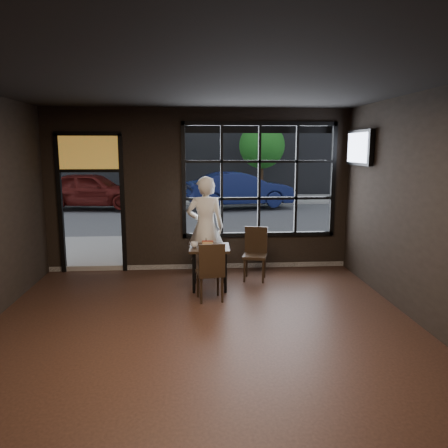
{
  "coord_description": "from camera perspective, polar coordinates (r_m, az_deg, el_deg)",
  "views": [
    {
      "loc": [
        -0.14,
        -5.13,
        2.44
      ],
      "look_at": [
        0.4,
        2.2,
        1.15
      ],
      "focal_mm": 35.0,
      "sensor_mm": 36.0,
      "label": 1
    }
  ],
  "objects": [
    {
      "name": "wall_right",
      "position": [
        6.07,
        27.0,
        0.92
      ],
      "size": [
        0.04,
        7.0,
        3.2
      ],
      "primitive_type": "cube",
      "color": "black",
      "rests_on": "ground"
    },
    {
      "name": "floor",
      "position": [
        5.68,
        -2.48,
        -15.59
      ],
      "size": [
        6.0,
        7.0,
        0.02
      ],
      "primitive_type": "cube",
      "color": "black",
      "rests_on": "ground"
    },
    {
      "name": "window_frame",
      "position": [
        8.75,
        4.62,
        5.73
      ],
      "size": [
        3.06,
        0.12,
        2.28
      ],
      "primitive_type": "cube",
      "color": "black",
      "rests_on": "ground"
    },
    {
      "name": "street_asphalt",
      "position": [
        29.23,
        -3.95,
        5.1
      ],
      "size": [
        60.0,
        41.0,
        0.04
      ],
      "primitive_type": "cube",
      "color": "#545456",
      "rests_on": "ground"
    },
    {
      "name": "maroon_car",
      "position": [
        18.05,
        -16.9,
        4.31
      ],
      "size": [
        4.25,
        2.09,
        1.4
      ],
      "primitive_type": "imported",
      "rotation": [
        0.0,
        0.0,
        1.46
      ],
      "color": "#4C100D",
      "rests_on": "street_asphalt"
    },
    {
      "name": "tv",
      "position": [
        8.46,
        17.31,
        9.5
      ],
      "size": [
        0.12,
        1.09,
        0.64
      ],
      "primitive_type": "cube",
      "color": "black",
      "rests_on": "wall_right"
    },
    {
      "name": "cup",
      "position": [
        7.53,
        -3.92,
        -2.72
      ],
      "size": [
        0.13,
        0.13,
        0.1
      ],
      "primitive_type": "imported",
      "rotation": [
        0.0,
        0.0,
        -0.09
      ],
      "color": "silver",
      "rests_on": "cafe_table"
    },
    {
      "name": "navy_car",
      "position": [
        17.47,
        2.08,
        4.55
      ],
      "size": [
        4.41,
        2.18,
        1.39
      ],
      "primitive_type": "imported",
      "rotation": [
        0.0,
        0.0,
        1.75
      ],
      "color": "#111946",
      "rests_on": "street_asphalt"
    },
    {
      "name": "man",
      "position": [
        8.17,
        -2.45,
        -0.47
      ],
      "size": [
        0.71,
        0.47,
        1.92
      ],
      "primitive_type": "imported",
      "rotation": [
        0.0,
        0.0,
        3.12
      ],
      "color": "silver",
      "rests_on": "floor"
    },
    {
      "name": "tree_right",
      "position": [
        20.4,
        4.97,
        10.14
      ],
      "size": [
        2.1,
        2.1,
        3.58
      ],
      "color": "#332114",
      "rests_on": "street_asphalt"
    },
    {
      "name": "chair_window",
      "position": [
        8.11,
        4.05,
        -3.98
      ],
      "size": [
        0.51,
        0.51,
        0.98
      ],
      "primitive_type": "cube",
      "rotation": [
        0.0,
        0.0,
        -0.25
      ],
      "color": "black",
      "rests_on": "floor"
    },
    {
      "name": "building_across",
      "position": [
        28.58,
        -4.12,
        20.13
      ],
      "size": [
        28.0,
        12.0,
        15.0
      ],
      "primitive_type": "cube",
      "color": "#5B5956",
      "rests_on": "ground"
    },
    {
      "name": "cafe_table",
      "position": [
        7.67,
        -1.9,
        -5.67
      ],
      "size": [
        0.71,
        0.71,
        0.75
      ],
      "primitive_type": "cube",
      "rotation": [
        0.0,
        0.0,
        -0.04
      ],
      "color": "black",
      "rests_on": "floor"
    },
    {
      "name": "ceiling",
      "position": [
        5.18,
        -2.76,
        18.49
      ],
      "size": [
        6.0,
        7.0,
        0.02
      ],
      "primitive_type": "cube",
      "color": "black",
      "rests_on": "ground"
    },
    {
      "name": "tree_left",
      "position": [
        20.61,
        -9.43,
        10.21
      ],
      "size": [
        2.14,
        2.14,
        3.66
      ],
      "color": "#332114",
      "rests_on": "street_asphalt"
    },
    {
      "name": "hotdog",
      "position": [
        7.76,
        -2.15,
        -2.46
      ],
      "size": [
        0.21,
        0.1,
        0.06
      ],
      "primitive_type": null,
      "rotation": [
        0.0,
        0.0,
        -0.09
      ],
      "color": "tan",
      "rests_on": "cafe_table"
    },
    {
      "name": "stained_transom",
      "position": [
        8.85,
        -17.23,
        8.94
      ],
      "size": [
        1.2,
        0.06,
        0.7
      ],
      "primitive_type": "cube",
      "color": "orange",
      "rests_on": "ground"
    },
    {
      "name": "chair_near",
      "position": [
        7.06,
        -1.87,
        -6.15
      ],
      "size": [
        0.47,
        0.47,
        0.96
      ],
      "primitive_type": "cube",
      "rotation": [
        0.0,
        0.0,
        3.28
      ],
      "color": "black",
      "rests_on": "floor"
    }
  ]
}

